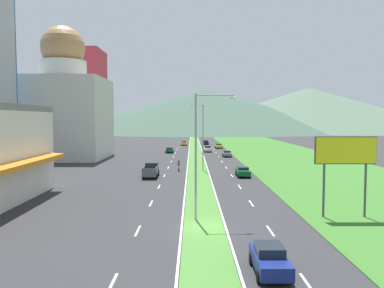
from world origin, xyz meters
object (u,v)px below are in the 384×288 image
(billboard_roadside, at_px, (348,155))
(car_6, at_px, (221,146))
(car_4, at_px, (171,150))
(pickup_truck_0, at_px, (153,170))
(car_5, at_px, (186,143))
(motorcycle_rider, at_px, (181,166))
(street_lamp_mid, at_px, (203,134))
(car_0, at_px, (229,154))
(car_3, at_px, (272,259))
(street_lamp_near, at_px, (202,148))
(car_1, at_px, (245,172))
(car_2, at_px, (208,142))
(car_7, at_px, (210,149))

(billboard_roadside, distance_m, car_6, 78.31)
(car_4, xyz_separation_m, pickup_truck_0, (-0.41, -40.04, 0.27))
(pickup_truck_0, bearing_deg, car_6, -14.28)
(billboard_roadside, bearing_deg, car_5, 99.91)
(motorcycle_rider, bearing_deg, car_4, 5.88)
(street_lamp_mid, relative_size, car_0, 2.65)
(car_0, xyz_separation_m, car_5, (-10.47, 36.81, 0.02))
(street_lamp_mid, height_order, car_6, street_lamp_mid)
(car_3, bearing_deg, pickup_truck_0, -163.70)
(street_lamp_near, distance_m, car_3, 12.88)
(car_3, xyz_separation_m, car_4, (-9.98, 75.58, -0.08))
(car_4, relative_size, car_6, 0.94)
(billboard_roadside, relative_size, car_1, 1.68)
(street_lamp_near, bearing_deg, car_2, 87.67)
(car_0, relative_size, car_3, 0.99)
(car_0, xyz_separation_m, car_1, (-0.35, -29.73, 0.03))
(car_3, xyz_separation_m, pickup_truck_0, (-10.39, 35.54, 0.19))
(car_7, bearing_deg, car_0, 16.71)
(billboard_roadside, height_order, car_7, billboard_roadside)
(car_4, height_order, pickup_truck_0, pickup_truck_0)
(car_2, distance_m, car_4, 32.74)
(car_3, distance_m, car_6, 90.05)
(street_lamp_mid, height_order, car_0, street_lamp_mid)
(billboard_roadside, height_order, car_2, billboard_roadside)
(street_lamp_near, bearing_deg, billboard_roadside, 3.98)
(car_5, relative_size, car_7, 1.02)
(car_3, xyz_separation_m, car_5, (-6.88, 102.33, -0.05))
(car_5, bearing_deg, car_3, -176.15)
(car_0, xyz_separation_m, car_2, (-3.35, 41.16, 0.01))
(street_lamp_near, distance_m, street_lamp_mid, 30.73)
(car_0, distance_m, pickup_truck_0, 33.09)
(billboard_roadside, distance_m, car_1, 24.90)
(car_6, bearing_deg, car_7, -17.66)
(billboard_roadside, xyz_separation_m, car_1, (-5.67, 23.79, -4.71))
(car_2, relative_size, car_3, 1.11)
(car_0, relative_size, pickup_truck_0, 0.76)
(street_lamp_near, bearing_deg, car_1, 74.39)
(car_1, bearing_deg, car_5, -171.35)
(car_1, bearing_deg, street_lamp_mid, -135.23)
(car_6, relative_size, motorcycle_rider, 2.23)
(car_2, relative_size, car_4, 1.10)
(car_5, bearing_deg, car_0, -164.12)
(street_lamp_mid, bearing_deg, street_lamp_near, -91.64)
(car_4, distance_m, car_7, 10.11)
(billboard_roadside, relative_size, car_5, 1.58)
(car_7, bearing_deg, car_6, 162.34)
(motorcycle_rider, bearing_deg, car_2, -5.96)
(car_5, distance_m, motorcycle_rider, 60.39)
(street_lamp_near, relative_size, pickup_truck_0, 1.98)
(car_6, bearing_deg, car_1, -0.24)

